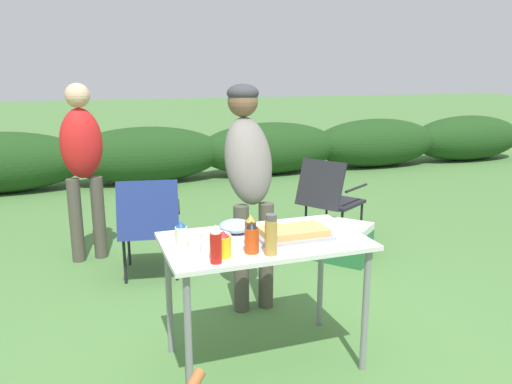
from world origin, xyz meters
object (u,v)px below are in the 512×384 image
Objects in this scene: mustard_bottle at (223,244)px; cooler_box at (342,241)px; paper_cup_stack at (208,244)px; mayo_bottle at (181,236)px; mixing_bowl at (236,226)px; beer_bottle at (251,231)px; plate_stack at (208,239)px; folding_table at (264,252)px; standing_person_in_gray_fleece at (248,169)px; hot_sauce_bottle at (252,238)px; food_tray at (293,233)px; standing_person_in_dark_puffer at (82,157)px; ketchup_bottle at (216,245)px; camp_chair_near_hedge at (329,196)px; spice_jar at (271,235)px; camp_chair_green_behind_table at (149,222)px.

mustard_bottle reaches higher than cooler_box.
paper_cup_stack is 0.16m from mayo_bottle.
beer_bottle is at bearing -89.47° from mixing_bowl.
mixing_bowl reaches higher than plate_stack.
folding_table is 7.43× the size of mayo_bottle.
paper_cup_stack is 0.07× the size of standing_person_in_gray_fleece.
food_tray is at bearing 26.03° from hot_sauce_bottle.
cooler_box is at bearing -29.42° from standing_person_in_dark_puffer.
folding_table is at bearing 167.60° from food_tray.
hot_sauce_bottle reaches higher than folding_table.
mustard_bottle is at bearing -46.40° from paper_cup_stack.
standing_person_in_dark_puffer is (-1.06, 2.07, 0.16)m from food_tray.
ketchup_bottle reaches higher than folding_table.
ketchup_bottle is 0.33× the size of cooler_box.
camp_chair_near_hedge is 1.45× the size of cooler_box.
folding_table is 5.28× the size of spice_jar.
spice_jar is 0.36× the size of cooler_box.
food_tray is 0.55m from ketchup_bottle.
mixing_bowl is at bearing -65.46° from camp_chair_green_behind_table.
mayo_bottle is 0.47m from spice_jar.
spice_jar is 0.13× the size of standing_person_in_dark_puffer.
folding_table is 0.27m from hot_sauce_bottle.
hot_sauce_bottle reaches higher than food_tray.
folding_table is 0.37m from mustard_bottle.
ketchup_bottle is at bearing -176.56° from spice_jar.
camp_chair_near_hedge reaches higher than food_tray.
beer_bottle reaches higher than mustard_bottle.
food_tray is 0.33m from hot_sauce_bottle.
standing_person_in_gray_fleece is (0.22, 0.99, 0.14)m from spice_jar.
mayo_bottle reaches higher than mixing_bowl.
camp_chair_green_behind_table is at bearing -112.45° from camp_chair_near_hedge.
standing_person_in_gray_fleece is 1.87× the size of camp_chair_green_behind_table.
plate_stack is at bearing 83.10° from ketchup_bottle.
ketchup_bottle reaches higher than beer_bottle.
mustard_bottle is 0.70× the size of ketchup_bottle.
paper_cup_stack reaches higher than mixing_bowl.
plate_stack is 1.20× the size of spice_jar.
folding_table is at bearing -83.77° from cooler_box.
standing_person_in_dark_puffer is at bearing 105.50° from mustard_bottle.
standing_person_in_dark_puffer is 0.89m from camp_chair_green_behind_table.
mustard_bottle reaches higher than food_tray.
ketchup_bottle reaches higher than paper_cup_stack.
mixing_bowl is 0.92× the size of spice_jar.
mustard_bottle is (0.06, -0.06, 0.01)m from paper_cup_stack.
plate_stack reaches higher than folding_table.
folding_table is at bearing 0.35° from mayo_bottle.
folding_table is at bearing -57.02° from mixing_bowl.
paper_cup_stack is at bearing -169.95° from food_tray.
standing_person_in_dark_puffer is (-0.90, 2.04, 0.26)m from folding_table.
standing_person_in_dark_puffer is (-0.85, 2.27, 0.08)m from spice_jar.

